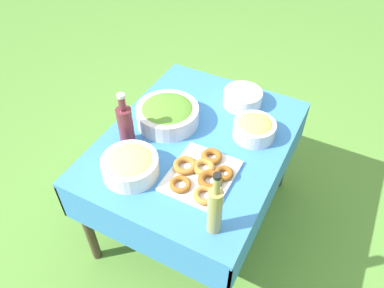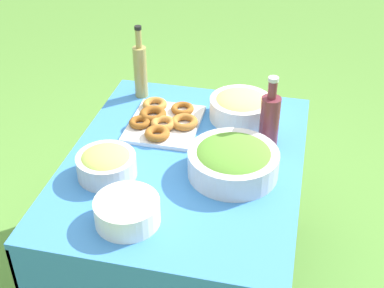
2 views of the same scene
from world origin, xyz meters
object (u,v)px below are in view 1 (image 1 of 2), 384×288
pasta_bowl (130,165)px  plate_stack (243,98)px  fruit_bowl (254,128)px  olive_oil_bottle (215,209)px  salad_bowl (167,113)px  wine_bottle (125,124)px  donut_platter (202,175)px

pasta_bowl → plate_stack: bearing=-19.9°
fruit_bowl → olive_oil_bottle: bearing=-174.7°
pasta_bowl → olive_oil_bottle: olive_oil_bottle is taller
salad_bowl → pasta_bowl: (-0.39, -0.03, -0.00)m
salad_bowl → wine_bottle: (-0.22, 0.10, 0.06)m
plate_stack → fruit_bowl: size_ratio=0.99×
salad_bowl → plate_stack: size_ratio=1.54×
donut_platter → fruit_bowl: (0.37, -0.11, 0.03)m
donut_platter → plate_stack: 0.59m
salad_bowl → wine_bottle: wine_bottle is taller
olive_oil_bottle → wine_bottle: olive_oil_bottle is taller
pasta_bowl → olive_oil_bottle: 0.48m
pasta_bowl → plate_stack: (0.72, -0.26, -0.02)m
pasta_bowl → fruit_bowl: bearing=-39.3°
pasta_bowl → wine_bottle: (0.17, 0.13, 0.06)m
salad_bowl → wine_bottle: size_ratio=1.12×
plate_stack → wine_bottle: wine_bottle is taller
fruit_bowl → salad_bowl: bearing=104.0°
salad_bowl → plate_stack: salad_bowl is taller
donut_platter → olive_oil_bottle: bearing=-143.6°
donut_platter → plate_stack: (0.59, 0.04, 0.02)m
plate_stack → donut_platter: bearing=-175.9°
pasta_bowl → fruit_bowl: 0.65m
wine_bottle → fruit_bowl: 0.64m
wine_bottle → fruit_bowl: bearing=-58.7°
pasta_bowl → wine_bottle: bearing=38.5°
donut_platter → wine_bottle: size_ratio=1.23×
pasta_bowl → donut_platter: pasta_bowl is taller
salad_bowl → fruit_bowl: salad_bowl is taller
salad_bowl → olive_oil_bottle: bearing=-134.4°
salad_bowl → donut_platter: 0.43m
salad_bowl → donut_platter: bearing=-128.4°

